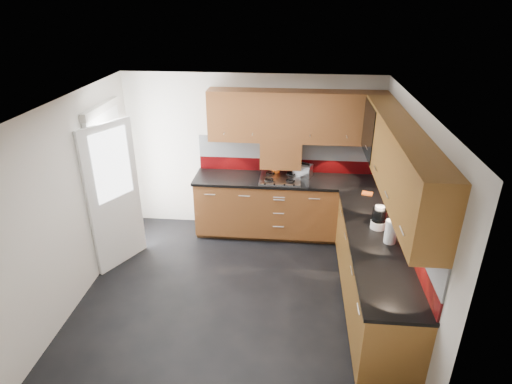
# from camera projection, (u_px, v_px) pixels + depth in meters

# --- Properties ---
(room) EXTENTS (4.00, 3.80, 2.64)m
(room) POSITION_uv_depth(u_px,v_px,m) (235.00, 184.00, 4.74)
(room) COLOR black
(base_cabinets) EXTENTS (2.70, 3.20, 0.95)m
(base_cabinets) POSITION_uv_depth(u_px,v_px,m) (323.00, 237.00, 5.74)
(base_cabinets) COLOR brown
(base_cabinets) RESTS_ON room
(countertop) EXTENTS (2.72, 3.22, 0.04)m
(countertop) POSITION_uv_depth(u_px,v_px,m) (324.00, 206.00, 5.53)
(countertop) COLOR black
(countertop) RESTS_ON base_cabinets
(backsplash) EXTENTS (2.70, 3.20, 0.54)m
(backsplash) POSITION_uv_depth(u_px,v_px,m) (342.00, 179.00, 5.59)
(backsplash) COLOR #6B090C
(backsplash) RESTS_ON countertop
(upper_cabinets) EXTENTS (2.50, 3.20, 0.72)m
(upper_cabinets) POSITION_uv_depth(u_px,v_px,m) (343.00, 136.00, 5.19)
(upper_cabinets) COLOR brown
(upper_cabinets) RESTS_ON room
(extractor_hood) EXTENTS (0.60, 0.33, 0.40)m
(extractor_hood) POSITION_uv_depth(u_px,v_px,m) (281.00, 154.00, 6.26)
(extractor_hood) COLOR brown
(extractor_hood) RESTS_ON room
(glass_cabinet) EXTENTS (0.32, 0.80, 0.66)m
(glass_cabinet) POSITION_uv_depth(u_px,v_px,m) (380.00, 129.00, 5.39)
(glass_cabinet) COLOR black
(glass_cabinet) RESTS_ON room
(back_door) EXTENTS (0.42, 1.19, 2.04)m
(back_door) POSITION_uv_depth(u_px,v_px,m) (113.00, 188.00, 5.76)
(back_door) COLOR white
(back_door) RESTS_ON room
(gas_hob) EXTENTS (0.59, 0.52, 0.05)m
(gas_hob) POSITION_uv_depth(u_px,v_px,m) (280.00, 178.00, 6.25)
(gas_hob) COLOR silver
(gas_hob) RESTS_ON countertop
(utensil_pot) EXTENTS (0.12, 0.12, 0.43)m
(utensil_pot) POSITION_uv_depth(u_px,v_px,m) (276.00, 167.00, 6.43)
(utensil_pot) COLOR #EA5B16
(utensil_pot) RESTS_ON countertop
(toaster) EXTENTS (0.30, 0.24, 0.19)m
(toaster) POSITION_uv_depth(u_px,v_px,m) (303.00, 170.00, 6.34)
(toaster) COLOR silver
(toaster) RESTS_ON countertop
(food_processor) EXTENTS (0.17, 0.17, 0.28)m
(food_processor) POSITION_uv_depth(u_px,v_px,m) (379.00, 218.00, 4.92)
(food_processor) COLOR white
(food_processor) RESTS_ON countertop
(paper_towel) EXTENTS (0.15, 0.15, 0.27)m
(paper_towel) POSITION_uv_depth(u_px,v_px,m) (391.00, 232.00, 4.63)
(paper_towel) COLOR white
(paper_towel) RESTS_ON countertop
(orange_cloth) EXTENTS (0.17, 0.15, 0.02)m
(orange_cloth) POSITION_uv_depth(u_px,v_px,m) (367.00, 193.00, 5.80)
(orange_cloth) COLOR orange
(orange_cloth) RESTS_ON countertop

